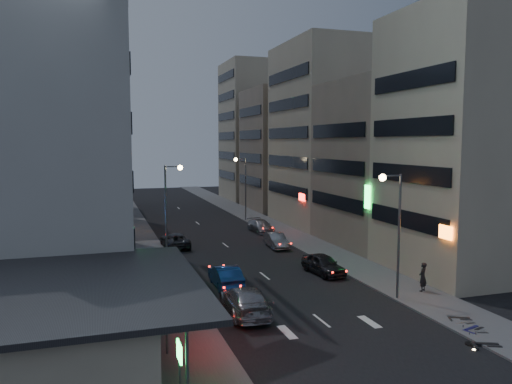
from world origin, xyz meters
name	(u,v)px	position (x,y,z in m)	size (l,w,h in m)	color
ground	(357,348)	(0.00, 0.00, 0.00)	(180.00, 180.00, 0.00)	black
sidewalk_left	(139,242)	(-8.00, 30.00, 0.06)	(4.00, 120.00, 0.12)	#4C4C4F
sidewalk_right	(286,233)	(8.00, 30.00, 0.06)	(4.00, 120.00, 0.12)	#4C4C4F
food_court	(55,327)	(-13.90, 2.00, 1.98)	(11.00, 13.00, 3.88)	#B0A58A
white_building	(25,157)	(-17.00, 20.00, 9.00)	(14.00, 24.00, 18.00)	#ACADA8
shophouse_near	(465,144)	(15.00, 10.50, 10.00)	(10.00, 11.00, 20.00)	#B0A58A
shophouse_mid	(387,164)	(15.50, 22.00, 8.00)	(11.00, 12.00, 16.00)	gray
shophouse_far	(325,135)	(15.00, 35.00, 11.00)	(10.00, 14.00, 22.00)	#B0A58A
far_left_a	(65,143)	(-15.50, 45.00, 10.00)	(11.00, 10.00, 20.00)	#ACADA8
far_left_b	(67,160)	(-16.00, 58.00, 7.50)	(12.00, 10.00, 15.00)	slate
far_right_a	(285,149)	(15.50, 50.00, 9.00)	(11.00, 12.00, 18.00)	gray
far_right_b	(259,131)	(16.00, 64.00, 12.00)	(12.00, 12.00, 24.00)	#B0A58A
street_lamp_right_near	(394,218)	(5.90, 6.00, 5.36)	(1.60, 0.44, 8.02)	#595B60
street_lamp_left	(170,197)	(-5.90, 22.00, 5.36)	(1.60, 0.44, 8.02)	#595B60
street_lamp_right_far	(243,179)	(5.90, 40.00, 5.36)	(1.60, 0.44, 8.02)	#595B60
parked_car_right_near	(323,264)	(4.48, 13.17, 0.77)	(1.81, 4.50, 1.53)	#25252A
parked_car_right_mid	(276,240)	(4.36, 23.32, 0.70)	(1.48, 4.25, 1.40)	gray
parked_car_left	(175,240)	(-4.90, 26.31, 0.70)	(2.34, 5.07, 1.41)	#232428
parked_car_right_far	(261,226)	(5.60, 31.73, 0.69)	(1.93, 4.74, 1.38)	#999BA0
road_car_blue	(226,276)	(-3.53, 12.14, 0.77)	(1.64, 4.70, 1.55)	navy
road_car_silver	(245,301)	(-3.83, 6.37, 0.82)	(2.29, 5.63, 1.63)	#909398
person	(423,277)	(8.74, 6.73, 1.10)	(0.71, 0.47, 1.96)	black
scooter_black_a	(499,332)	(6.89, -1.87, 0.72)	(1.96, 0.65, 1.20)	black
scooter_silver_a	(486,321)	(7.58, -0.30, 0.61)	(1.60, 0.53, 0.98)	#AFB2B7
scooter_blue	(476,315)	(7.60, 0.49, 0.68)	(1.82, 0.61, 1.11)	navy
scooter_black_b	(470,308)	(8.15, 1.59, 0.67)	(1.80, 0.60, 1.10)	black
scooter_silver_b	(470,312)	(7.80, 1.16, 0.61)	(1.62, 0.54, 0.99)	#A9AAB1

